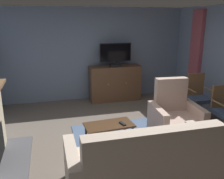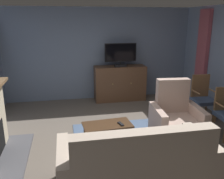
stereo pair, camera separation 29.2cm
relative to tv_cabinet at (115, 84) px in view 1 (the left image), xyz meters
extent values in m
cube|color=#665B51|center=(-0.53, -2.48, -0.49)|extent=(5.82, 6.17, 0.04)
cube|color=slate|center=(-0.53, 0.35, 0.81)|extent=(5.82, 0.10, 2.55)
cube|color=#A34C56|center=(2.02, -0.75, 0.94)|extent=(0.10, 0.44, 2.15)
cube|color=slate|center=(-0.38, -2.62, -0.46)|extent=(2.06, 2.16, 0.01)
cube|color=#4C4C51|center=(-2.44, -2.68, -0.45)|extent=(0.50, 1.58, 0.04)
cube|color=#402A1C|center=(0.00, 0.00, -0.44)|extent=(1.36, 0.42, 0.06)
cube|color=brown|center=(0.00, 0.00, 0.02)|extent=(1.42, 0.48, 0.98)
sphere|color=tan|center=(-0.26, -0.25, 0.07)|extent=(0.03, 0.03, 0.03)
sphere|color=tan|center=(0.26, -0.25, 0.07)|extent=(0.03, 0.03, 0.03)
cube|color=black|center=(0.00, -0.05, 0.54)|extent=(0.31, 0.20, 0.06)
cylinder|color=black|center=(0.00, -0.05, 0.61)|extent=(0.04, 0.04, 0.08)
cube|color=black|center=(0.00, -0.05, 0.90)|extent=(0.87, 0.05, 0.49)
cube|color=black|center=(0.00, -0.08, 0.90)|extent=(0.83, 0.01, 0.45)
cube|color=#422B19|center=(-0.82, -2.56, -0.06)|extent=(0.90, 0.53, 0.03)
cylinder|color=#422B19|center=(-0.45, -2.35, -0.27)|extent=(0.04, 0.04, 0.39)
cylinder|color=#422B19|center=(-1.21, -2.41, -0.27)|extent=(0.04, 0.04, 0.39)
cylinder|color=#422B19|center=(-0.42, -2.71, -0.27)|extent=(0.04, 0.04, 0.39)
cylinder|color=#422B19|center=(-1.18, -2.77, -0.27)|extent=(0.04, 0.04, 0.39)
cube|color=black|center=(-0.58, -2.62, -0.03)|extent=(0.09, 0.18, 0.02)
cube|color=#C6B29E|center=(-0.64, -3.74, -0.24)|extent=(1.78, 0.93, 0.45)
cube|color=#C6B29E|center=(-0.64, -4.10, 0.25)|extent=(1.78, 0.20, 0.55)
cube|color=#C6B29E|center=(-1.60, -3.74, -0.13)|extent=(0.15, 0.93, 0.67)
cube|color=#C6B29E|center=(0.33, -3.74, -0.13)|extent=(0.15, 0.93, 0.67)
cube|color=#B2A899|center=(-0.66, -3.88, 0.10)|extent=(0.37, 0.17, 0.36)
cube|color=#BC9E8E|center=(0.58, -2.47, -0.27)|extent=(0.72, 0.91, 0.40)
cube|color=#BC9E8E|center=(0.60, -2.13, 0.28)|extent=(0.66, 0.23, 0.69)
cube|color=#BC9E8E|center=(0.97, -2.50, -0.17)|extent=(0.20, 0.87, 0.60)
cube|color=#BC9E8E|center=(0.19, -2.44, -0.17)|extent=(0.20, 0.87, 0.60)
cube|color=olive|center=(1.55, -2.47, 0.24)|extent=(0.42, 0.06, 0.51)
cylinder|color=olive|center=(1.33, -2.89, -0.26)|extent=(0.04, 0.04, 0.41)
cylinder|color=olive|center=(1.36, -2.47, -0.26)|extent=(0.04, 0.04, 0.41)
cylinder|color=olive|center=(1.33, -2.68, 0.20)|extent=(0.05, 0.38, 0.03)
cube|color=#42567A|center=(1.54, -1.79, -0.02)|extent=(0.48, 0.48, 0.08)
cube|color=olive|center=(1.55, -1.57, 0.27)|extent=(0.43, 0.05, 0.56)
cylinder|color=olive|center=(1.33, -1.99, -0.26)|extent=(0.04, 0.04, 0.41)
cylinder|color=olive|center=(1.74, -2.00, -0.26)|extent=(0.04, 0.04, 0.41)
cylinder|color=olive|center=(1.34, -1.58, -0.26)|extent=(0.04, 0.04, 0.41)
cylinder|color=olive|center=(1.75, -1.59, -0.26)|extent=(0.04, 0.04, 0.41)
cylinder|color=olive|center=(1.75, -1.79, 0.20)|extent=(0.04, 0.38, 0.03)
cylinder|color=olive|center=(1.33, -1.78, 0.20)|extent=(0.04, 0.38, 0.03)
camera|label=1|loc=(-1.81, -6.49, 1.77)|focal=39.40mm
camera|label=2|loc=(-1.52, -6.56, 1.77)|focal=39.40mm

